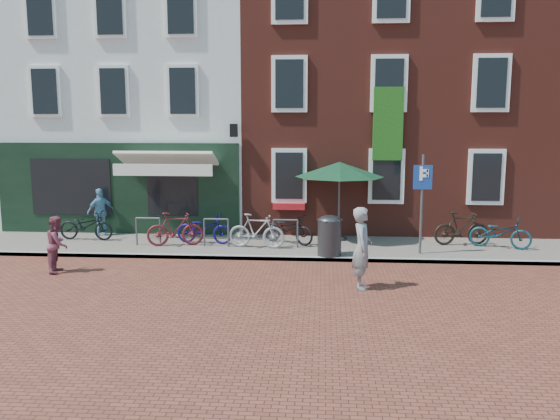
# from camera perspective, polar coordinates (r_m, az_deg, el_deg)

# --- Properties ---
(ground) EXTENTS (80.00, 80.00, 0.00)m
(ground) POSITION_cam_1_polar(r_m,az_deg,el_deg) (15.51, -1.61, -5.00)
(ground) COLOR brown
(sidewalk) EXTENTS (24.00, 3.00, 0.10)m
(sidewalk) POSITION_cam_1_polar(r_m,az_deg,el_deg) (16.89, 2.29, -3.68)
(sidewalk) COLOR slate
(sidewalk) RESTS_ON ground
(building_stucco) EXTENTS (8.00, 8.00, 9.00)m
(building_stucco) POSITION_cam_1_polar(r_m,az_deg,el_deg) (22.95, -12.53, 10.63)
(building_stucco) COLOR silver
(building_stucco) RESTS_ON ground
(building_brick_mid) EXTENTS (6.00, 8.00, 10.00)m
(building_brick_mid) POSITION_cam_1_polar(r_m,az_deg,el_deg) (22.02, 5.56, 12.18)
(building_brick_mid) COLOR maroon
(building_brick_mid) RESTS_ON ground
(building_brick_right) EXTENTS (6.00, 8.00, 10.00)m
(building_brick_right) POSITION_cam_1_polar(r_m,az_deg,el_deg) (22.93, 21.04, 11.51)
(building_brick_right) COLOR maroon
(building_brick_right) RESTS_ON ground
(litter_bin) EXTENTS (0.64, 0.64, 1.17)m
(litter_bin) POSITION_cam_1_polar(r_m,az_deg,el_deg) (15.58, 4.90, -2.32)
(litter_bin) COLOR #333336
(litter_bin) RESTS_ON sidewalk
(parking_sign) EXTENTS (0.50, 0.08, 2.71)m
(parking_sign) POSITION_cam_1_polar(r_m,az_deg,el_deg) (16.03, 13.83, 1.82)
(parking_sign) COLOR #4C4C4F
(parking_sign) RESTS_ON sidewalk
(parasol) EXTENTS (2.68, 2.68, 2.48)m
(parasol) POSITION_cam_1_polar(r_m,az_deg,el_deg) (17.44, 5.89, 4.28)
(parasol) COLOR #4C4C4F
(parasol) RESTS_ON sidewalk
(woman) EXTENTS (0.49, 0.70, 1.83)m
(woman) POSITION_cam_1_polar(r_m,az_deg,el_deg) (12.96, 8.09, -3.72)
(woman) COLOR gray
(woman) RESTS_ON ground
(boy) EXTENTS (0.62, 0.75, 1.40)m
(boy) POSITION_cam_1_polar(r_m,az_deg,el_deg) (15.26, -21.08, -3.15)
(boy) COLOR brown
(boy) RESTS_ON ground
(cafe_person) EXTENTS (0.88, 0.87, 1.49)m
(cafe_person) POSITION_cam_1_polar(r_m,az_deg,el_deg) (19.15, -17.25, -0.16)
(cafe_person) COLOR #669DBA
(cafe_person) RESTS_ON sidewalk
(bicycle_0) EXTENTS (1.71, 0.68, 0.88)m
(bicycle_0) POSITION_cam_1_polar(r_m,az_deg,el_deg) (18.53, -18.57, -1.46)
(bicycle_0) COLOR black
(bicycle_0) RESTS_ON sidewalk
(bicycle_1) EXTENTS (1.69, 0.80, 0.98)m
(bicycle_1) POSITION_cam_1_polar(r_m,az_deg,el_deg) (17.02, -10.29, -1.86)
(bicycle_1) COLOR maroon
(bicycle_1) RESTS_ON sidewalk
(bicycle_2) EXTENTS (1.74, 0.79, 0.88)m
(bicycle_2) POSITION_cam_1_polar(r_m,az_deg,el_deg) (17.24, -7.47, -1.82)
(bicycle_2) COLOR #140A61
(bicycle_2) RESTS_ON sidewalk
(bicycle_3) EXTENTS (1.68, 0.66, 0.98)m
(bicycle_3) POSITION_cam_1_polar(r_m,az_deg,el_deg) (16.50, -2.34, -2.07)
(bicycle_3) COLOR #949396
(bicycle_3) RESTS_ON sidewalk
(bicycle_4) EXTENTS (1.76, 1.32, 0.88)m
(bicycle_4) POSITION_cam_1_polar(r_m,az_deg,el_deg) (17.05, 0.81, -1.86)
(bicycle_4) COLOR black
(bicycle_4) RESTS_ON sidewalk
(bicycle_5) EXTENTS (1.69, 0.71, 0.98)m
(bicycle_5) POSITION_cam_1_polar(r_m,az_deg,el_deg) (17.67, 17.45, -1.74)
(bicycle_5) COLOR black
(bicycle_5) RESTS_ON sidewalk
(bicycle_6) EXTENTS (1.78, 1.12, 0.88)m
(bicycle_6) POSITION_cam_1_polar(r_m,az_deg,el_deg) (17.63, 20.89, -2.10)
(bicycle_6) COLOR #0E3845
(bicycle_6) RESTS_ON sidewalk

